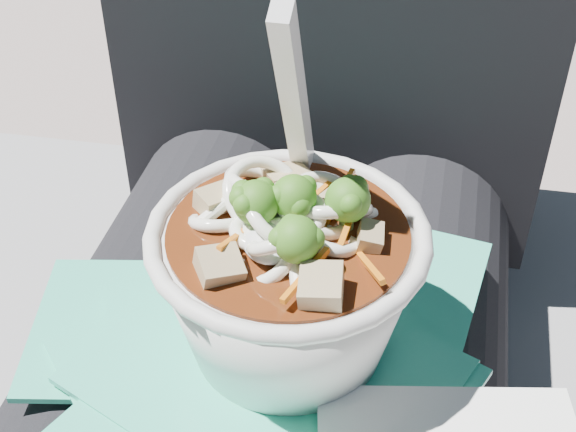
# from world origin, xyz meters

# --- Properties ---
(person_body) EXTENTS (0.34, 0.94, 1.00)m
(person_body) POSITION_xyz_m (-0.00, 0.09, 0.55)
(person_body) COLOR black
(person_body) RESTS_ON ground
(plastic_bag) EXTENTS (0.27, 0.34, 0.02)m
(plastic_bag) POSITION_xyz_m (0.01, -0.00, 0.61)
(plastic_bag) COLOR #2BB792
(plastic_bag) RESTS_ON lap
(udon_bowl) EXTENTS (0.17, 0.17, 0.20)m
(udon_bowl) POSITION_xyz_m (0.02, 0.01, 0.67)
(udon_bowl) COLOR silver
(udon_bowl) RESTS_ON plastic_bag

